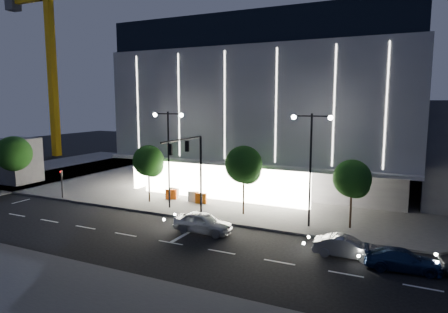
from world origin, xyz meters
TOP-DOWN VIEW (x-y plane):
  - ground at (0.00, 0.00)m, footprint 160.00×160.00m
  - sidewalk_museum at (5.00, 24.00)m, footprint 70.00×40.00m
  - sidewalk_west at (-30.00, 10.00)m, footprint 16.00×50.00m
  - museum at (2.98, 22.31)m, footprint 30.00×25.80m
  - traffic_mast at (1.00, 3.34)m, footprint 0.33×5.89m
  - street_lamp_west at (-3.00, 6.00)m, footprint 3.16×0.36m
  - street_lamp_east at (10.00, 6.00)m, footprint 3.16×0.36m
  - ped_signal_far at (-15.00, 4.50)m, footprint 0.22×0.24m
  - tower_crane at (-40.92, 28.00)m, footprint 32.00×2.00m
  - tree_left at (-5.97, 7.02)m, footprint 3.02×3.02m
  - tree_mid at (4.03, 7.02)m, footprint 3.25×3.25m
  - tree_right at (13.03, 7.02)m, footprint 2.91×2.91m
  - car_lead at (3.00, 1.42)m, footprint 4.60×1.88m
  - car_second at (13.56, 1.16)m, footprint 4.08×1.51m
  - car_third at (16.91, 0.52)m, footprint 4.52×2.29m
  - barrier_a at (-4.60, 8.68)m, footprint 1.12×0.63m
  - barrier_b at (-4.69, 9.49)m, footprint 1.13×0.52m
  - barrier_c at (-1.09, 8.56)m, footprint 1.12×0.36m
  - barrier_d at (-2.10, 8.90)m, footprint 1.12×0.59m

SIDE VIEW (x-z plane):
  - ground at x=0.00m, z-range 0.00..0.00m
  - sidewalk_museum at x=5.00m, z-range 0.00..0.15m
  - sidewalk_west at x=-30.00m, z-range 0.00..0.15m
  - car_third at x=16.91m, z-range 0.00..1.26m
  - barrier_a at x=-4.60m, z-range 0.15..1.15m
  - barrier_b at x=-4.69m, z-range 0.15..1.15m
  - barrier_c at x=-1.09m, z-range 0.15..1.15m
  - barrier_d at x=-2.10m, z-range 0.15..1.15m
  - car_second at x=13.56m, z-range 0.00..1.33m
  - car_lead at x=3.00m, z-range 0.00..1.56m
  - ped_signal_far at x=-15.00m, z-range 0.39..3.39m
  - tree_right at x=13.03m, z-range 1.13..6.64m
  - tree_left at x=-5.97m, z-range 1.17..6.90m
  - tree_mid at x=4.03m, z-range 1.26..7.41m
  - traffic_mast at x=1.00m, z-range 1.49..8.56m
  - street_lamp_west at x=-3.00m, z-range 1.46..10.46m
  - street_lamp_east at x=10.00m, z-range 1.46..10.46m
  - museum at x=2.98m, z-range 0.27..18.27m
  - tower_crane at x=-40.92m, z-range 6.26..34.76m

